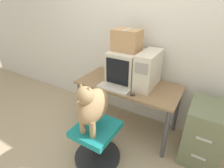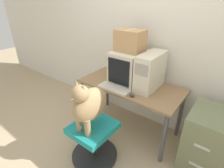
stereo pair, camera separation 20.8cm
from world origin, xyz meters
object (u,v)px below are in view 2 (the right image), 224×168
Objects in this scene: office_chair at (94,140)px; cardboard_box at (130,41)px; dog at (89,104)px; pc_tower at (150,71)px; crt_monitor at (129,67)px; keyboard at (114,88)px; filing_cabinet at (205,140)px.

cardboard_box is (-0.04, 0.78, 1.03)m from office_chair.
pc_tower is at bearing 71.21° from dog.
office_chair is at bearing -87.00° from crt_monitor.
pc_tower reaches higher than crt_monitor.
pc_tower is at bearing 42.85° from keyboard.
dog is 0.96m from cardboard_box.
cardboard_box reaches higher than pc_tower.
filing_cabinet is at bearing -7.49° from pc_tower.
dog is (-0.28, -0.81, -0.16)m from pc_tower.
office_chair is 0.54m from dog.
crt_monitor is 0.87× the size of office_chair.
crt_monitor is at bearing 179.50° from pc_tower.
filing_cabinet is at bearing 10.33° from keyboard.
crt_monitor is at bearing 93.00° from office_chair.
pc_tower reaches higher than keyboard.
dog is at bearing -87.15° from crt_monitor.
cardboard_box reaches higher than office_chair.
cardboard_box is at bearing 88.25° from keyboard.
pc_tower is 0.85× the size of dog.
pc_tower is 0.49m from keyboard.
dog is (0.04, -0.82, -0.15)m from crt_monitor.
keyboard is 1.24× the size of cardboard_box.
cardboard_box is (-0.04, 0.82, 0.49)m from dog.
filing_cabinet is (1.10, 0.20, -0.38)m from keyboard.
keyboard is 0.72× the size of dog.
crt_monitor is 1.24m from filing_cabinet.
office_chair is at bearing -87.01° from cardboard_box.
office_chair is (0.05, -0.47, -0.49)m from keyboard.
cardboard_box is at bearing 92.83° from dog.
filing_cabinet reaches higher than office_chair.
crt_monitor reaches higher than filing_cabinet.
filing_cabinet is 1.43m from cardboard_box.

